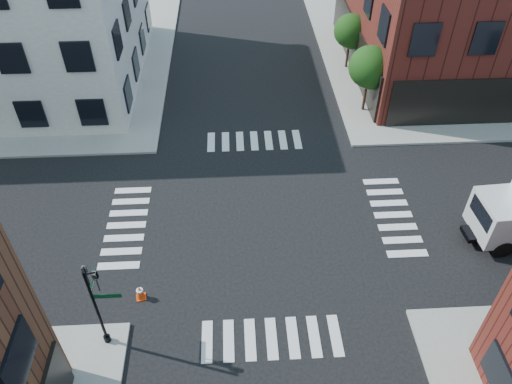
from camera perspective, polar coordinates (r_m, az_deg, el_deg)
The scene contains 6 objects.
ground at distance 26.13m, azimuth 0.59°, elevation -3.22°, with size 120.00×120.00×0.00m, color black.
sidewalk_ne at distance 48.84m, azimuth 25.33°, elevation 15.93°, with size 30.00×30.00×0.15m, color gray.
tree_near at distance 33.42m, azimuth 12.94°, elevation 13.55°, with size 2.69×2.69×4.49m.
tree_far at distance 38.75m, azimuth 10.84°, elevation 17.47°, with size 2.43×2.43×4.07m.
signal_pole at distance 20.31m, azimuth -17.78°, elevation -11.53°, with size 1.29×1.24×4.60m.
traffic_cone at distance 23.22m, azimuth -13.11°, elevation -11.10°, with size 0.50×0.50×0.79m.
Camera 1 is at (-1.27, -18.34, 18.57)m, focal length 35.00 mm.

